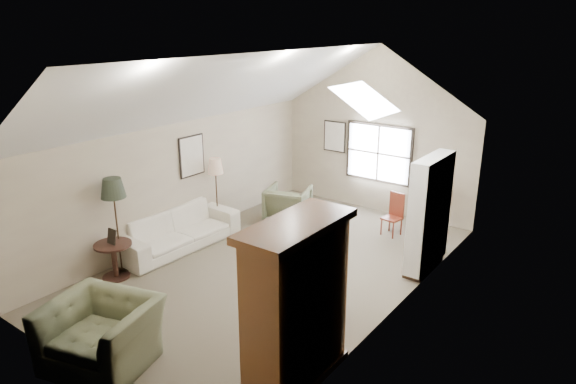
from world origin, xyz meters
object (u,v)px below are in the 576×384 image
Objects in this scene: armoire at (296,304)px; armchair_near at (101,334)px; side_table at (115,261)px; side_chair at (392,215)px; sofa at (177,229)px; coffee_table at (294,259)px; armchair_far at (288,205)px.

armoire reaches higher than armchair_near.
armoire is 4.36m from side_table.
side_chair is (3.20, 4.81, 0.14)m from side_table.
armoire is at bearing -4.31° from side_table.
armchair_near reaches higher than sofa.
coffee_table is 3.29m from side_table.
armoire is 5.52m from armchair_far.
sofa is 2.65m from armchair_far.
coffee_table is at bearing 126.17° from armoire.
side_chair is (3.30, 3.21, 0.08)m from sofa.
armoire is 4.83m from sofa.
coffee_table is (-1.86, 2.55, -0.90)m from armoire.
armchair_far is at bearing -21.12° from sofa.
sofa is 3.50× the size of coffee_table.
armoire reaches higher than armchair_far.
armoire reaches higher than coffee_table.
sofa is (-4.38, 1.92, -0.71)m from armoire.
armoire is at bearing -111.35° from sofa.
armchair_near is (2.07, -3.22, 0.06)m from sofa.
armchair_far is 2.34m from coffee_table.
armoire is at bearing -68.79° from side_chair.
coffee_table is 0.81× the size of side_chair.
armchair_near reaches higher than side_table.
sofa is at bearing 106.97° from armchair_near.
sofa is 1.60m from side_table.
sofa is at bearing 93.58° from side_table.
armoire reaches higher than sofa.
side_chair is (-1.08, 5.13, -0.63)m from armoire.
side_table is at bearing -174.07° from sofa.
coffee_table is at bearing -97.59° from side_chair.
side_table is at bearing 58.43° from armchair_far.
sofa is 2.79× the size of armchair_far.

